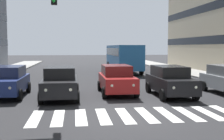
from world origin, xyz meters
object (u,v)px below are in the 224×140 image
(bus_behind_traffic, at_px, (123,56))
(car_3, at_px, (60,82))
(car_4, at_px, (8,81))
(car_1, at_px, (170,81))
(car_2, at_px, (117,79))

(bus_behind_traffic, bearing_deg, car_3, 68.74)
(car_3, distance_m, car_4, 3.13)
(car_1, relative_size, bus_behind_traffic, 0.42)
(car_1, relative_size, car_2, 1.00)
(car_1, relative_size, car_3, 1.00)
(car_4, bearing_deg, bus_behind_traffic, -121.52)
(car_3, height_order, car_4, same)
(bus_behind_traffic, bearing_deg, car_1, 90.00)
(car_1, bearing_deg, car_2, -21.71)
(car_3, bearing_deg, car_1, 179.72)
(car_1, bearing_deg, car_4, -6.29)
(car_1, xyz_separation_m, car_2, (2.93, -1.17, 0.00))
(car_3, relative_size, bus_behind_traffic, 0.42)
(car_2, bearing_deg, bus_behind_traffic, -101.20)
(car_2, distance_m, car_3, 3.46)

